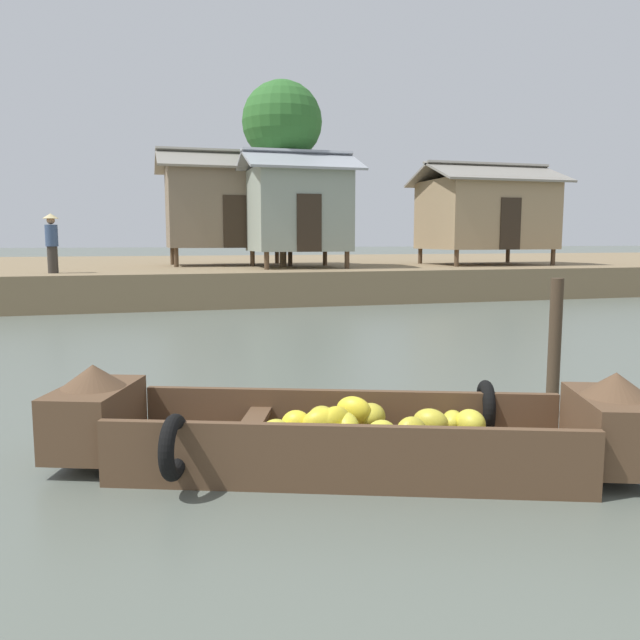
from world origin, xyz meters
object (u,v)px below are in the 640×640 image
(stilt_house_mid_right, at_px, (486,213))
(vendor_person, at_px, (52,240))
(mooring_post, at_px, (555,347))
(stilt_house_mid_left, at_px, (298,208))
(banana_boat, at_px, (348,433))
(stilt_house_left, at_px, (229,206))
(palm_tree_mid, at_px, (282,123))

(stilt_house_mid_right, relative_size, vendor_person, 3.01)
(mooring_post, bearing_deg, vendor_person, 116.65)
(stilt_house_mid_left, bearing_deg, banana_boat, -102.62)
(stilt_house_left, xyz_separation_m, stilt_house_mid_left, (1.93, -2.53, -0.17))
(stilt_house_left, bearing_deg, stilt_house_mid_right, -12.06)
(stilt_house_mid_left, xyz_separation_m, mooring_post, (-0.82, -15.02, -2.23))
(banana_boat, height_order, stilt_house_mid_left, stilt_house_mid_left)
(stilt_house_mid_right, height_order, mooring_post, stilt_house_mid_right)
(stilt_house_left, bearing_deg, mooring_post, -86.36)
(stilt_house_mid_right, bearing_deg, banana_boat, -123.54)
(banana_boat, height_order, stilt_house_mid_right, stilt_house_mid_right)
(stilt_house_mid_right, bearing_deg, palm_tree_mid, 176.77)
(vendor_person, bearing_deg, stilt_house_mid_right, 8.45)
(banana_boat, bearing_deg, stilt_house_mid_left, 77.38)
(stilt_house_mid_right, distance_m, vendor_person, 15.09)
(banana_boat, height_order, mooring_post, mooring_post)
(vendor_person, distance_m, mooring_post, 14.97)
(palm_tree_mid, bearing_deg, vendor_person, -159.87)
(palm_tree_mid, bearing_deg, banana_boat, -100.96)
(vendor_person, height_order, mooring_post, vendor_person)
(stilt_house_left, xyz_separation_m, palm_tree_mid, (1.64, -1.56, 2.76))
(mooring_post, bearing_deg, stilt_house_mid_right, 62.19)
(mooring_post, bearing_deg, banana_boat, -160.26)
(vendor_person, relative_size, mooring_post, 1.08)
(banana_boat, bearing_deg, mooring_post, 19.74)
(stilt_house_left, xyz_separation_m, stilt_house_mid_right, (9.32, -1.99, -0.24))
(banana_boat, distance_m, stilt_house_left, 18.83)
(stilt_house_left, height_order, mooring_post, stilt_house_left)
(palm_tree_mid, relative_size, mooring_post, 4.10)
(stilt_house_mid_left, bearing_deg, stilt_house_left, 127.43)
(stilt_house_mid_left, bearing_deg, stilt_house_mid_right, 4.15)
(stilt_house_left, relative_size, stilt_house_mid_left, 1.31)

